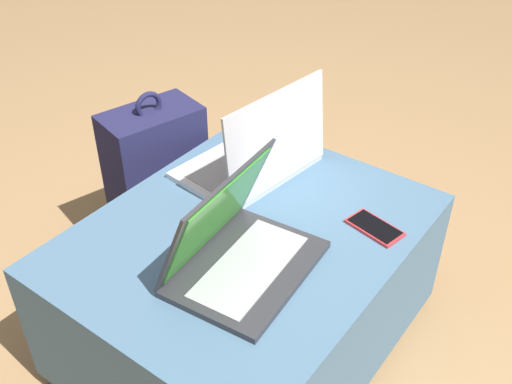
{
  "coord_description": "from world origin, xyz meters",
  "views": [
    {
      "loc": [
        -0.88,
        -0.68,
        1.33
      ],
      "look_at": [
        0.05,
        0.01,
        0.49
      ],
      "focal_mm": 42.0,
      "sensor_mm": 36.0,
      "label": 1
    }
  ],
  "objects_px": {
    "laptop_near": "(237,249)",
    "backpack": "(156,182)",
    "cell_phone": "(375,228)",
    "laptop_far": "(256,157)"
  },
  "relations": [
    {
      "from": "laptop_far",
      "to": "backpack",
      "type": "bearing_deg",
      "value": -79.28
    },
    {
      "from": "backpack",
      "to": "laptop_near",
      "type": "bearing_deg",
      "value": 77.18
    },
    {
      "from": "cell_phone",
      "to": "backpack",
      "type": "height_order",
      "value": "backpack"
    },
    {
      "from": "laptop_near",
      "to": "backpack",
      "type": "xyz_separation_m",
      "value": [
        0.3,
        0.56,
        -0.22
      ]
    },
    {
      "from": "laptop_near",
      "to": "cell_phone",
      "type": "xyz_separation_m",
      "value": [
        0.3,
        -0.19,
        -0.05
      ]
    },
    {
      "from": "cell_phone",
      "to": "backpack",
      "type": "bearing_deg",
      "value": 102.33
    },
    {
      "from": "cell_phone",
      "to": "backpack",
      "type": "relative_size",
      "value": 0.26
    },
    {
      "from": "laptop_near",
      "to": "backpack",
      "type": "height_order",
      "value": "laptop_near"
    },
    {
      "from": "laptop_near",
      "to": "laptop_far",
      "type": "distance_m",
      "value": 0.38
    },
    {
      "from": "backpack",
      "to": "laptop_far",
      "type": "bearing_deg",
      "value": 109.28
    }
  ]
}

